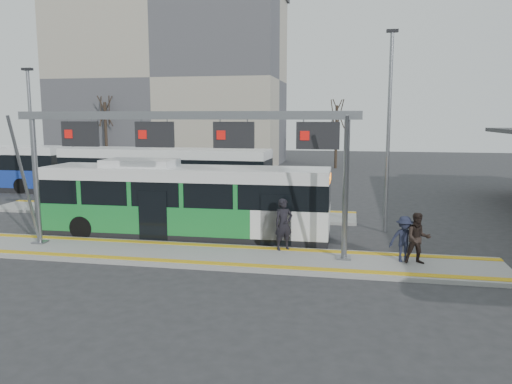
# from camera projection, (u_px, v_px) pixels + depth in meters

# --- Properties ---
(ground) EXTENTS (120.00, 120.00, 0.00)m
(ground) POSITION_uv_depth(u_px,v_px,m) (193.00, 257.00, 18.50)
(ground) COLOR #2D2D30
(ground) RESTS_ON ground
(platform_main) EXTENTS (22.00, 3.00, 0.15)m
(platform_main) POSITION_uv_depth(u_px,v_px,m) (193.00, 255.00, 18.49)
(platform_main) COLOR gray
(platform_main) RESTS_ON ground
(platform_second) EXTENTS (20.00, 3.00, 0.15)m
(platform_second) POSITION_uv_depth(u_px,v_px,m) (168.00, 211.00, 27.00)
(platform_second) COLOR gray
(platform_second) RESTS_ON ground
(tactile_main) EXTENTS (22.00, 2.65, 0.02)m
(tactile_main) POSITION_uv_depth(u_px,v_px,m) (193.00, 253.00, 18.48)
(tactile_main) COLOR gold
(tactile_main) RESTS_ON platform_main
(tactile_second) EXTENTS (20.00, 0.35, 0.02)m
(tactile_second) POSITION_uv_depth(u_px,v_px,m) (176.00, 206.00, 28.11)
(tactile_second) COLOR gold
(tactile_second) RESTS_ON platform_second
(gantry) EXTENTS (13.00, 1.68, 5.20)m
(gantry) POSITION_uv_depth(u_px,v_px,m) (184.00, 140.00, 18.17)
(gantry) COLOR slate
(gantry) RESTS_ON platform_main
(apartment_block) EXTENTS (24.50, 12.50, 18.40)m
(apartment_block) POSITION_uv_depth(u_px,v_px,m) (171.00, 79.00, 54.69)
(apartment_block) COLOR #A59C89
(apartment_block) RESTS_ON ground
(hero_bus) EXTENTS (12.19, 2.75, 3.34)m
(hero_bus) POSITION_uv_depth(u_px,v_px,m) (185.00, 202.00, 21.34)
(hero_bus) COLOR black
(hero_bus) RESTS_ON ground
(bg_bus_green) EXTENTS (13.02, 3.21, 3.23)m
(bg_bus_green) POSITION_uv_depth(u_px,v_px,m) (165.00, 175.00, 30.53)
(bg_bus_green) COLOR black
(bg_bus_green) RESTS_ON ground
(passenger_a) EXTENTS (0.85, 0.77, 1.96)m
(passenger_a) POSITION_uv_depth(u_px,v_px,m) (284.00, 224.00, 18.80)
(passenger_a) COLOR black
(passenger_a) RESTS_ON platform_main
(passenger_b) EXTENTS (0.93, 0.77, 1.77)m
(passenger_b) POSITION_uv_depth(u_px,v_px,m) (418.00, 238.00, 17.02)
(passenger_b) COLOR black
(passenger_b) RESTS_ON platform_main
(passenger_c) EXTENTS (1.12, 0.76, 1.61)m
(passenger_c) POSITION_uv_depth(u_px,v_px,m) (404.00, 239.00, 17.27)
(passenger_c) COLOR #1D2034
(passenger_c) RESTS_ON platform_main
(tree_left) EXTENTS (1.40, 1.40, 7.43)m
(tree_left) POSITION_uv_depth(u_px,v_px,m) (237.00, 112.00, 50.01)
(tree_left) COLOR #382B21
(tree_left) RESTS_ON ground
(tree_mid) EXTENTS (1.40, 1.40, 7.12)m
(tree_mid) POSITION_uv_depth(u_px,v_px,m) (337.00, 114.00, 49.69)
(tree_mid) COLOR #382B21
(tree_mid) RESTS_ON ground
(tree_far) EXTENTS (1.40, 1.40, 7.46)m
(tree_far) POSITION_uv_depth(u_px,v_px,m) (105.00, 112.00, 49.53)
(tree_far) COLOR #382B21
(tree_far) RESTS_ON ground
(lamp_west) EXTENTS (0.50, 0.25, 7.47)m
(lamp_west) POSITION_uv_depth(u_px,v_px,m) (32.00, 141.00, 24.42)
(lamp_west) COLOR slate
(lamp_west) RESTS_ON ground
(lamp_east) EXTENTS (0.50, 0.25, 8.82)m
(lamp_east) POSITION_uv_depth(u_px,v_px,m) (389.00, 128.00, 21.77)
(lamp_east) COLOR slate
(lamp_east) RESTS_ON ground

